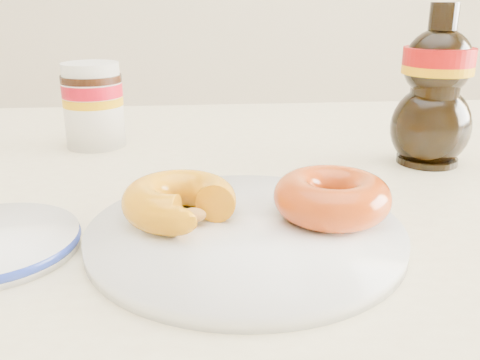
{
  "coord_description": "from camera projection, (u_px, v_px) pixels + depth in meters",
  "views": [
    {
      "loc": [
        -0.04,
        -0.41,
        0.94
      ],
      "look_at": [
        -0.0,
        0.03,
        0.79
      ],
      "focal_mm": 40.0,
      "sensor_mm": 36.0,
      "label": 1
    }
  ],
  "objects": [
    {
      "name": "donut_bitten",
      "position": [
        179.0,
        201.0,
        0.44
      ],
      "size": [
        0.12,
        0.12,
        0.03
      ],
      "primitive_type": "torus",
      "rotation": [
        0.0,
        0.0,
        -0.25
      ],
      "color": "orange",
      "rests_on": "plate"
    },
    {
      "name": "plate",
      "position": [
        246.0,
        233.0,
        0.44
      ],
      "size": [
        0.26,
        0.26,
        0.01
      ],
      "color": "white",
      "rests_on": "dining_table"
    },
    {
      "name": "syrup_bottle",
      "position": [
        435.0,
        86.0,
        0.61
      ],
      "size": [
        0.1,
        0.09,
        0.18
      ],
      "primitive_type": null,
      "rotation": [
        0.0,
        0.0,
        0.08
      ],
      "color": "black",
      "rests_on": "dining_table"
    },
    {
      "name": "nutella_jar",
      "position": [
        93.0,
        102.0,
        0.69
      ],
      "size": [
        0.08,
        0.08,
        0.11
      ],
      "rotation": [
        0.0,
        0.0,
        0.24
      ],
      "color": "white",
      "rests_on": "dining_table"
    },
    {
      "name": "donut_whole",
      "position": [
        332.0,
        197.0,
        0.45
      ],
      "size": [
        0.1,
        0.1,
        0.03
      ],
      "primitive_type": "torus",
      "rotation": [
        0.0,
        0.0,
        -0.03
      ],
      "color": "#A7360A",
      "rests_on": "plate"
    },
    {
      "name": "dining_table",
      "position": [
        236.0,
        262.0,
        0.58
      ],
      "size": [
        1.4,
        0.9,
        0.75
      ],
      "color": "#FAEDBE",
      "rests_on": "ground"
    },
    {
      "name": "dark_jar",
      "position": [
        84.0,
        118.0,
        0.7
      ],
      "size": [
        0.05,
        0.05,
        0.08
      ],
      "rotation": [
        0.0,
        0.0,
        -0.41
      ],
      "color": "black",
      "rests_on": "dining_table"
    }
  ]
}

